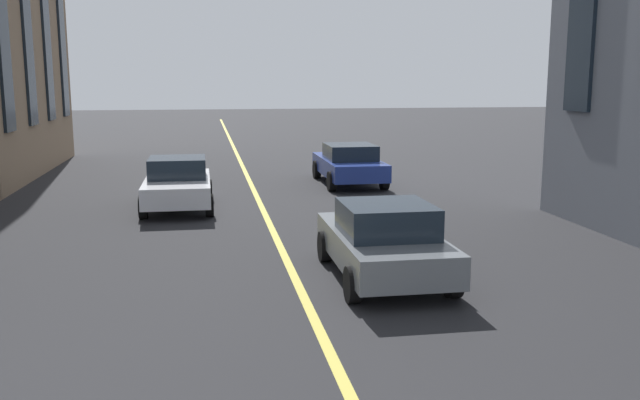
% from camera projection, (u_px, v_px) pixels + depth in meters
% --- Properties ---
extents(lane_centre_line, '(80.00, 0.16, 0.01)m').
position_uv_depth(lane_centre_line, '(256.00, 194.00, 21.34)').
color(lane_centre_line, '#D8C64C').
rests_on(lane_centre_line, ground_plane).
extents(car_grey_near, '(3.90, 1.89, 1.40)m').
position_uv_depth(car_grey_near, '(384.00, 241.00, 12.29)').
color(car_grey_near, slate).
rests_on(car_grey_near, ground_plane).
extents(car_blue_trailing, '(4.40, 1.95, 1.37)m').
position_uv_depth(car_blue_trailing, '(349.00, 164.00, 23.35)').
color(car_blue_trailing, navy).
rests_on(car_blue_trailing, ground_plane).
extents(car_white_far, '(3.90, 1.89, 1.40)m').
position_uv_depth(car_white_far, '(178.00, 183.00, 18.98)').
color(car_white_far, silver).
rests_on(car_white_far, ground_plane).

